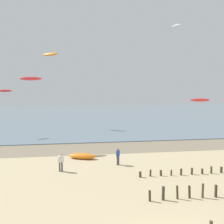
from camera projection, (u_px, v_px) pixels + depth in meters
wet_sand_strip at (110, 148)px, 36.43m from camera, size 120.00×6.69×0.01m
sea at (88, 116)px, 74.13m from camera, size 160.00×70.00×0.10m
groyne_far at (206, 171)px, 25.74m from camera, size 11.62×0.35×0.67m
person_mid_beach at (61, 162)px, 26.39m from camera, size 0.55×0.31×1.71m
person_by_waterline at (118, 156)px, 28.56m from camera, size 0.41×0.45×1.71m
grounded_kite at (82, 156)px, 30.99m from camera, size 3.23×2.15×0.61m
kite_aloft_0 at (50, 54)px, 53.52m from camera, size 3.45×3.05×0.93m
kite_aloft_1 at (200, 100)px, 36.46m from camera, size 2.58×1.42×0.54m
kite_aloft_3 at (177, 26)px, 54.35m from camera, size 1.68×3.00×0.82m
kite_aloft_4 at (5, 91)px, 43.94m from camera, size 2.27×2.05×0.46m
kite_aloft_5 at (31, 79)px, 34.65m from camera, size 2.73×1.31×0.51m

